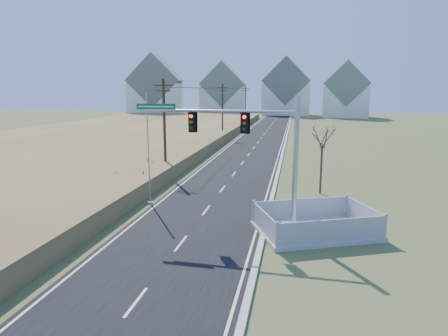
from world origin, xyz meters
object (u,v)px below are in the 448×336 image
traffic_signal_mast (261,150)px  open_sign (286,227)px  bare_tree (323,136)px  flagpole (149,161)px  fence_enclosure (315,228)px

traffic_signal_mast → open_sign: (1.48, -0.27, -4.31)m
traffic_signal_mast → bare_tree: size_ratio=1.71×
traffic_signal_mast → flagpole: flagpole is taller
fence_enclosure → open_sign: bearing=168.7°
flagpole → bare_tree: bearing=23.4°
open_sign → bare_tree: bare_tree is taller
fence_enclosure → flagpole: (-11.30, 3.94, 2.83)m
fence_enclosure → open_sign: size_ratio=11.13×
traffic_signal_mast → fence_enclosure: (3.12, 0.06, -4.38)m
flagpole → open_sign: bearing=-23.9°
traffic_signal_mast → open_sign: size_ratio=14.23×
open_sign → flagpole: bearing=158.8°
flagpole → bare_tree: 13.22m
open_sign → flagpole: (-9.66, 4.27, 2.75)m
bare_tree → fence_enclosure: bearing=-94.7°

